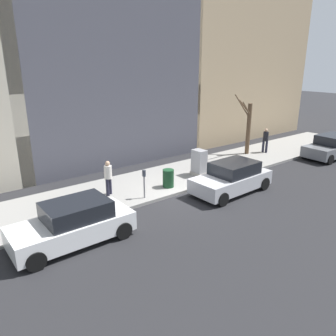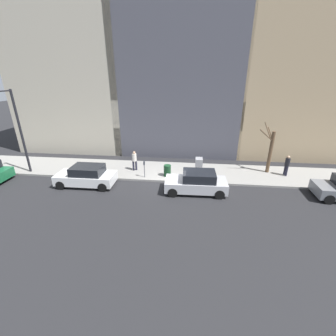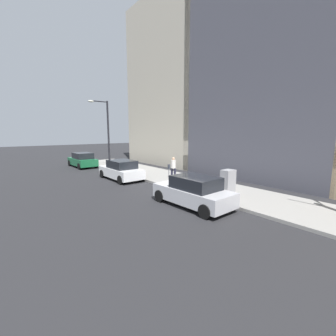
{
  "view_description": "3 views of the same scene",
  "coord_description": "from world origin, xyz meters",
  "px_view_note": "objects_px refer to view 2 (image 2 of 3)",
  "views": [
    {
      "loc": [
        -11.27,
        9.63,
        6.13
      ],
      "look_at": [
        0.96,
        0.19,
        1.12
      ],
      "focal_mm": 35.0,
      "sensor_mm": 36.0,
      "label": 1
    },
    {
      "loc": [
        -15.3,
        -1.64,
        7.52
      ],
      "look_at": [
        0.25,
        0.1,
        1.09
      ],
      "focal_mm": 24.0,
      "sensor_mm": 36.0,
      "label": 2
    },
    {
      "loc": [
        -9.0,
        -9.68,
        3.65
      ],
      "look_at": [
        1.88,
        3.84,
        0.87
      ],
      "focal_mm": 24.0,
      "sensor_mm": 36.0,
      "label": 3
    }
  ],
  "objects_px": {
    "parked_car_silver": "(197,182)",
    "streetlamp": "(17,126)",
    "bare_tree": "(270,151)",
    "parking_meter": "(144,167)",
    "office_tower_right": "(82,62)",
    "parked_car_white": "(86,176)",
    "trash_bin": "(167,171)",
    "pedestrian_midblock": "(134,160)",
    "office_tower_left": "(306,27)",
    "pedestrian_near_meter": "(287,164)",
    "utility_box": "(199,167)"
  },
  "relations": [
    {
      "from": "streetlamp",
      "to": "office_tower_left",
      "type": "distance_m",
      "value": 27.85
    },
    {
      "from": "utility_box",
      "to": "pedestrian_near_meter",
      "type": "xyz_separation_m",
      "value": [
        0.75,
        -6.9,
        0.24
      ]
    },
    {
      "from": "parked_car_white",
      "to": "streetlamp",
      "type": "xyz_separation_m",
      "value": [
        1.36,
        5.7,
        3.28
      ]
    },
    {
      "from": "pedestrian_near_meter",
      "to": "pedestrian_midblock",
      "type": "distance_m",
      "value": 12.2
    },
    {
      "from": "pedestrian_near_meter",
      "to": "parked_car_white",
      "type": "bearing_deg",
      "value": -89.37
    },
    {
      "from": "parked_car_silver",
      "to": "streetlamp",
      "type": "distance_m",
      "value": 14.19
    },
    {
      "from": "parked_car_silver",
      "to": "streetlamp",
      "type": "relative_size",
      "value": 0.65
    },
    {
      "from": "parked_car_silver",
      "to": "parking_meter",
      "type": "distance_m",
      "value": 4.37
    },
    {
      "from": "parked_car_white",
      "to": "trash_bin",
      "type": "distance_m",
      "value": 6.07
    },
    {
      "from": "office_tower_right",
      "to": "pedestrian_near_meter",
      "type": "bearing_deg",
      "value": -114.19
    },
    {
      "from": "bare_tree",
      "to": "office_tower_right",
      "type": "relative_size",
      "value": 0.22
    },
    {
      "from": "parked_car_silver",
      "to": "parked_car_white",
      "type": "bearing_deg",
      "value": 87.25
    },
    {
      "from": "utility_box",
      "to": "streetlamp",
      "type": "height_order",
      "value": "streetlamp"
    },
    {
      "from": "office_tower_right",
      "to": "bare_tree",
      "type": "bearing_deg",
      "value": -114.17
    },
    {
      "from": "pedestrian_midblock",
      "to": "office_tower_left",
      "type": "height_order",
      "value": "office_tower_left"
    },
    {
      "from": "office_tower_left",
      "to": "pedestrian_near_meter",
      "type": "bearing_deg",
      "value": 161.96
    },
    {
      "from": "parked_car_silver",
      "to": "pedestrian_midblock",
      "type": "relative_size",
      "value": 2.56
    },
    {
      "from": "streetlamp",
      "to": "bare_tree",
      "type": "distance_m",
      "value": 19.78
    },
    {
      "from": "utility_box",
      "to": "streetlamp",
      "type": "xyz_separation_m",
      "value": [
        -1.02,
        13.9,
        3.17
      ]
    },
    {
      "from": "bare_tree",
      "to": "pedestrian_near_meter",
      "type": "relative_size",
      "value": 2.39
    },
    {
      "from": "streetlamp",
      "to": "pedestrian_midblock",
      "type": "relative_size",
      "value": 3.92
    },
    {
      "from": "trash_bin",
      "to": "office_tower_left",
      "type": "height_order",
      "value": "office_tower_left"
    },
    {
      "from": "bare_tree",
      "to": "parked_car_silver",
      "type": "bearing_deg",
      "value": 123.67
    },
    {
      "from": "parking_meter",
      "to": "streetlamp",
      "type": "distance_m",
      "value": 10.17
    },
    {
      "from": "streetlamp",
      "to": "office_tower_right",
      "type": "xyz_separation_m",
      "value": [
        10.76,
        -0.78,
        4.94
      ]
    },
    {
      "from": "pedestrian_midblock",
      "to": "utility_box",
      "type": "bearing_deg",
      "value": 140.31
    },
    {
      "from": "parked_car_silver",
      "to": "pedestrian_midblock",
      "type": "height_order",
      "value": "pedestrian_midblock"
    },
    {
      "from": "office_tower_left",
      "to": "office_tower_right",
      "type": "bearing_deg",
      "value": 92.16
    },
    {
      "from": "office_tower_right",
      "to": "parked_car_silver",
      "type": "bearing_deg",
      "value": -133.52
    },
    {
      "from": "parked_car_white",
      "to": "utility_box",
      "type": "xyz_separation_m",
      "value": [
        2.38,
        -8.19,
        0.11
      ]
    },
    {
      "from": "bare_tree",
      "to": "parking_meter",
      "type": "bearing_deg",
      "value": 102.45
    },
    {
      "from": "parking_meter",
      "to": "utility_box",
      "type": "distance_m",
      "value": 4.27
    },
    {
      "from": "parking_meter",
      "to": "pedestrian_midblock",
      "type": "distance_m",
      "value": 1.74
    },
    {
      "from": "pedestrian_midblock",
      "to": "trash_bin",
      "type": "bearing_deg",
      "value": 128.29
    },
    {
      "from": "parking_meter",
      "to": "bare_tree",
      "type": "distance_m",
      "value": 10.12
    },
    {
      "from": "parking_meter",
      "to": "utility_box",
      "type": "bearing_deg",
      "value": -78.53
    },
    {
      "from": "pedestrian_midblock",
      "to": "office_tower_left",
      "type": "relative_size",
      "value": 0.07
    },
    {
      "from": "parked_car_silver",
      "to": "office_tower_right",
      "type": "relative_size",
      "value": 0.24
    },
    {
      "from": "office_tower_left",
      "to": "office_tower_right",
      "type": "xyz_separation_m",
      "value": [
        -0.87,
        23.23,
        -3.06
      ]
    },
    {
      "from": "pedestrian_midblock",
      "to": "office_tower_right",
      "type": "height_order",
      "value": "office_tower_right"
    },
    {
      "from": "trash_bin",
      "to": "pedestrian_near_meter",
      "type": "bearing_deg",
      "value": -82.99
    },
    {
      "from": "bare_tree",
      "to": "pedestrian_near_meter",
      "type": "height_order",
      "value": "bare_tree"
    },
    {
      "from": "bare_tree",
      "to": "office_tower_right",
      "type": "height_order",
      "value": "office_tower_right"
    },
    {
      "from": "parked_car_white",
      "to": "parking_meter",
      "type": "relative_size",
      "value": 3.12
    },
    {
      "from": "parked_car_white",
      "to": "pedestrian_midblock",
      "type": "distance_m",
      "value": 4.09
    },
    {
      "from": "parked_car_white",
      "to": "trash_bin",
      "type": "height_order",
      "value": "parked_car_white"
    },
    {
      "from": "bare_tree",
      "to": "office_tower_right",
      "type": "xyz_separation_m",
      "value": [
        8.42,
        18.76,
        6.96
      ]
    },
    {
      "from": "trash_bin",
      "to": "pedestrian_midblock",
      "type": "bearing_deg",
      "value": 72.76
    },
    {
      "from": "trash_bin",
      "to": "pedestrian_near_meter",
      "type": "relative_size",
      "value": 0.54
    },
    {
      "from": "pedestrian_midblock",
      "to": "office_tower_right",
      "type": "relative_size",
      "value": 0.09
    }
  ]
}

